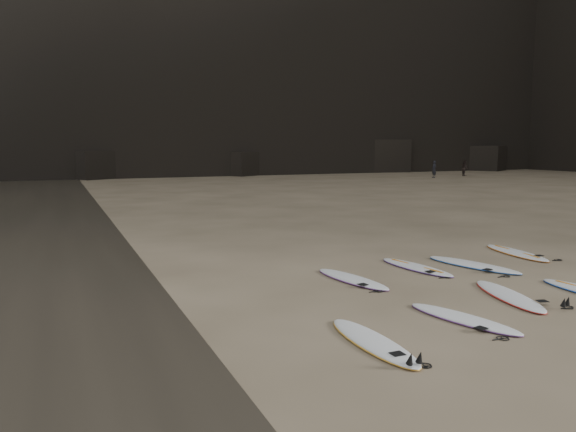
% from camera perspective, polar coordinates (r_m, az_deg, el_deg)
% --- Properties ---
extents(ground, '(240.00, 240.00, 0.00)m').
position_cam_1_polar(ground, '(12.84, 23.76, -7.41)').
color(ground, '#897559').
rests_on(ground, ground).
extents(surfboard_0, '(0.59, 2.43, 0.09)m').
position_cam_1_polar(surfboard_0, '(9.16, 8.62, -12.45)').
color(surfboard_0, white).
rests_on(surfboard_0, ground).
extents(surfboard_1, '(1.11, 2.38, 0.08)m').
position_cam_1_polar(surfboard_1, '(10.65, 17.37, -9.87)').
color(surfboard_1, white).
rests_on(surfboard_1, ground).
extents(surfboard_2, '(1.24, 2.60, 0.09)m').
position_cam_1_polar(surfboard_2, '(12.48, 21.52, -7.50)').
color(surfboard_2, white).
rests_on(surfboard_2, ground).
extents(surfboard_5, '(0.99, 2.49, 0.09)m').
position_cam_1_polar(surfboard_5, '(13.10, 6.53, -6.34)').
color(surfboard_5, white).
rests_on(surfboard_5, ground).
extents(surfboard_6, '(0.90, 2.52, 0.09)m').
position_cam_1_polar(surfboard_6, '(14.59, 12.90, -5.06)').
color(surfboard_6, white).
rests_on(surfboard_6, ground).
extents(surfboard_7, '(1.32, 2.78, 0.10)m').
position_cam_1_polar(surfboard_7, '(15.25, 18.28, -4.69)').
color(surfboard_7, white).
rests_on(surfboard_7, ground).
extents(surfboard_8, '(0.98, 2.68, 0.09)m').
position_cam_1_polar(surfboard_8, '(17.35, 22.17, -3.45)').
color(surfboard_8, white).
rests_on(surfboard_8, ground).
extents(person_a, '(0.41, 0.60, 1.58)m').
position_cam_1_polar(person_a, '(53.68, 14.61, 4.62)').
color(person_a, black).
rests_on(person_a, ground).
extents(person_b, '(0.77, 0.88, 1.53)m').
position_cam_1_polar(person_b, '(57.56, 17.50, 4.66)').
color(person_b, black).
rests_on(person_b, ground).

